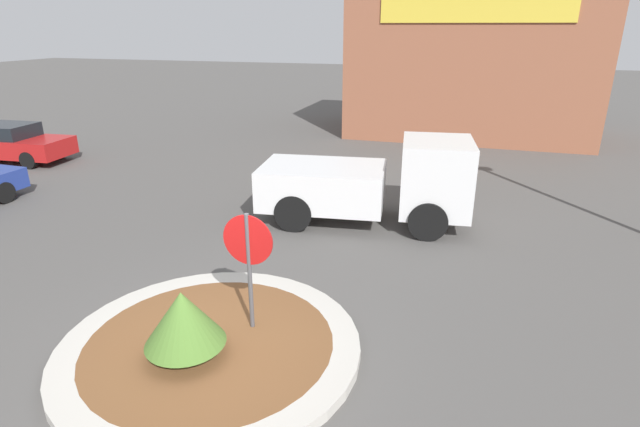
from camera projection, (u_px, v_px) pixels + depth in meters
The scene contains 7 objects.
ground_plane at pixel (211, 351), 7.69m from camera, with size 120.00×120.00×0.00m, color #514F4C.
traffic_island at pixel (210, 346), 7.66m from camera, with size 4.61×4.61×0.17m.
stop_sign at pixel (249, 253), 7.57m from camera, with size 0.81×0.07×2.11m.
island_shrub at pixel (183, 318), 7.10m from camera, with size 1.17×1.17×1.04m.
utility_truck at pixel (374, 182), 12.40m from camera, with size 5.35×2.62×2.16m.
storefront_building at pixel (471, 65), 22.29m from camera, with size 10.27×6.07×6.07m.
parked_sedan_red at pixel (10, 143), 18.23m from camera, with size 4.34×2.04×1.37m.
Camera 1 is at (3.50, -5.67, 4.70)m, focal length 28.00 mm.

